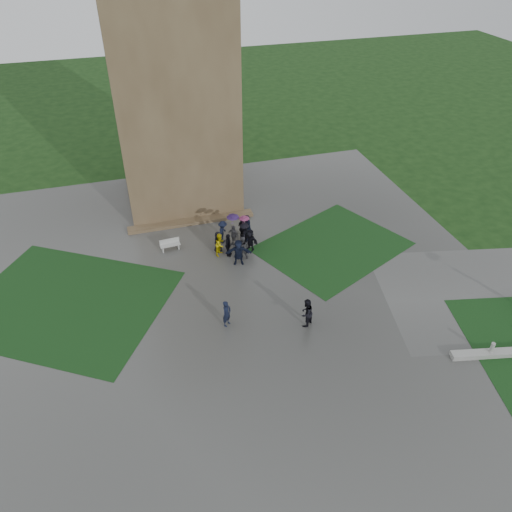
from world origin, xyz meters
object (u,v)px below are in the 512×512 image
object	(u,v)px
tower	(170,78)
bench	(170,244)
pedestrian_mid	(227,313)
pedestrian_near	(306,313)

from	to	relation	value
tower	bench	size ratio (longest dim) A/B	13.44
pedestrian_mid	pedestrian_near	bearing A→B (deg)	-58.62
tower	pedestrian_mid	size ratio (longest dim) A/B	11.14
pedestrian_mid	tower	bearing A→B (deg)	47.82
bench	pedestrian_near	bearing A→B (deg)	-61.25
bench	pedestrian_near	distance (m)	11.04
bench	pedestrian_mid	bearing A→B (deg)	-80.88
tower	bench	bearing A→B (deg)	-104.84
bench	pedestrian_near	xyz separation A→B (m)	(6.02, -9.25, 0.47)
tower	pedestrian_near	bearing A→B (deg)	-76.14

